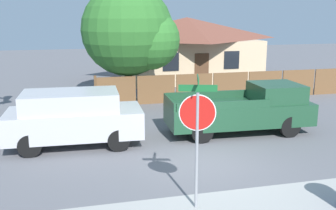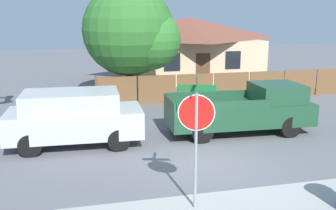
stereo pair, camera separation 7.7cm
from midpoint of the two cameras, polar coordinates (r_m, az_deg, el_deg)
The scene contains 7 objects.
ground_plane at distance 12.02m, azimuth 5.39°, elevation -8.25°, with size 80.00×80.00×0.00m, color slate.
wooden_fence at distance 20.55m, azimuth 9.30°, elevation 2.73°, with size 13.87×0.12×1.51m.
house at distance 27.12m, azimuth 3.03°, elevation 8.42°, with size 9.35×6.93×4.11m.
oak_tree at distance 19.71m, azimuth -4.97°, elevation 10.47°, with size 4.74×4.52×5.82m.
red_suv at distance 13.51m, azimuth -13.30°, elevation -1.65°, with size 4.52×2.11×1.86m.
orange_pickup at distance 14.86m, azimuth 11.30°, elevation -0.65°, with size 5.40×2.15×1.82m.
stop_sign at distance 8.66m, azimuth 4.38°, elevation -2.41°, with size 0.82×0.73×3.06m.
Camera 2 is at (-3.67, -10.57, 4.39)m, focal length 42.00 mm.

